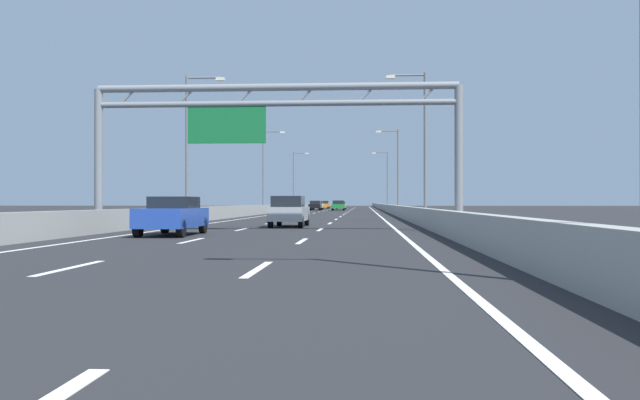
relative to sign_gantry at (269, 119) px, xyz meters
The scene contains 53 objects.
ground_plane 71.53m from the sign_gantry, 89.77° to the left, with size 260.00×260.00×0.00m, color #262628.
lane_dash_left_1 16.90m from the sign_gantry, 95.38° to the right, with size 0.16×3.00×0.01m, color white.
lane_dash_left_2 8.74m from the sign_gantry, 102.03° to the right, with size 0.16×3.00×0.01m, color white.
lane_dash_left_3 5.39m from the sign_gantry, 129.09° to the left, with size 0.16×3.00×0.01m, color white.
lane_dash_left_4 11.99m from the sign_gantry, 97.96° to the left, with size 0.16×3.00×0.01m, color white.
lane_dash_left_5 20.50m from the sign_gantry, 94.37° to the left, with size 0.16×3.00×0.01m, color white.
lane_dash_left_6 29.31m from the sign_gantry, 93.01° to the left, with size 0.16×3.00×0.01m, color white.
lane_dash_left_7 38.21m from the sign_gantry, 92.30° to the left, with size 0.16×3.00×0.01m, color white.
lane_dash_left_8 47.14m from the sign_gantry, 91.86° to the left, with size 0.16×3.00×0.01m, color white.
lane_dash_left_9 56.10m from the sign_gantry, 91.56° to the left, with size 0.16×3.00×0.01m, color white.
lane_dash_left_10 65.07m from the sign_gantry, 91.34° to the left, with size 0.16×3.00×0.01m, color white.
lane_dash_left_11 74.04m from the sign_gantry, 91.18° to the left, with size 0.16×3.00×0.01m, color white.
lane_dash_left_12 83.02m from the sign_gantry, 91.05° to the left, with size 0.16×3.00×0.01m, color white.
lane_dash_left_13 92.01m from the sign_gantry, 90.95° to the left, with size 0.16×3.00×0.01m, color white.
lane_dash_left_14 101.00m from the sign_gantry, 90.86° to the left, with size 0.16×3.00×0.01m, color white.
lane_dash_left_15 109.99m from the sign_gantry, 90.79° to the left, with size 0.16×3.00×0.01m, color white.
lane_dash_left_16 118.98m from the sign_gantry, 90.73° to the left, with size 0.16×3.00×0.01m, color white.
lane_dash_left_17 127.97m from the sign_gantry, 90.68° to the left, with size 0.16×3.00×0.01m, color white.
lane_dash_right_1 16.96m from the sign_gantry, 82.65° to the right, with size 0.16×3.00×0.01m, color white.
lane_dash_right_2 8.86m from the sign_gantry, 73.73° to the right, with size 0.16×3.00×0.01m, color white.
lane_dash_right_3 5.58m from the sign_gantry, 41.94° to the left, with size 0.16×3.00×0.01m, color white.
lane_dash_right_4 12.07m from the sign_gantry, 79.16° to the left, with size 0.16×3.00×0.01m, color white.
lane_dash_right_5 20.55m from the sign_gantry, 84.02° to the left, with size 0.16×3.00×0.01m, color white.
lane_dash_right_6 29.34m from the sign_gantry, 85.88° to the left, with size 0.16×3.00×0.01m, color white.
lane_dash_right_7 38.23m from the sign_gantry, 86.85° to the left, with size 0.16×3.00×0.01m, color white.
lane_dash_right_8 47.16m from the sign_gantry, 87.46° to the left, with size 0.16×3.00×0.01m, color white.
lane_dash_right_9 56.12m from the sign_gantry, 87.87° to the left, with size 0.16×3.00×0.01m, color white.
lane_dash_right_10 65.08m from the sign_gantry, 88.16° to the left, with size 0.16×3.00×0.01m, color white.
lane_dash_right_11 74.06m from the sign_gantry, 88.39° to the left, with size 0.16×3.00×0.01m, color white.
lane_dash_right_12 83.04m from the sign_gantry, 88.56° to the left, with size 0.16×3.00×0.01m, color white.
lane_dash_right_13 92.02m from the sign_gantry, 88.70° to the left, with size 0.16×3.00×0.01m, color white.
lane_dash_right_14 101.01m from the sign_gantry, 88.82° to the left, with size 0.16×3.00×0.01m, color white.
lane_dash_right_15 110.00m from the sign_gantry, 88.92° to the left, with size 0.16×3.00×0.01m, color white.
lane_dash_right_16 118.99m from the sign_gantry, 89.00° to the left, with size 0.16×3.00×0.01m, color white.
lane_dash_right_17 127.98m from the sign_gantry, 89.07° to the left, with size 0.16×3.00×0.01m, color white.
edge_line_left 59.77m from the sign_gantry, 94.78° to the left, with size 0.16×176.00×0.01m, color white.
edge_line_right 59.82m from the sign_gantry, 84.68° to the left, with size 0.16×176.00×0.01m, color white.
barrier_left 81.75m from the sign_gantry, 94.65° to the left, with size 0.45×220.00×0.95m.
barrier_right 81.80m from the sign_gantry, 84.96° to the left, with size 0.45×220.00×0.95m.
sign_gantry is the anchor object (origin of this frame).
streetlamp_left_mid 16.02m from the sign_gantry, 116.66° to the left, with size 2.58×0.28×9.50m.
streetlamp_right_mid 16.28m from the sign_gantry, 61.57° to the left, with size 2.58×0.28×9.50m.
streetlamp_left_far 48.16m from the sign_gantry, 98.58° to the left, with size 2.58×0.28×9.50m.
streetlamp_right_far 48.25m from the sign_gantry, 80.76° to the left, with size 2.58×0.28×9.50m.
streetlamp_left_distant 81.25m from the sign_gantry, 95.07° to the left, with size 2.58×0.28×9.50m.
streetlamp_right_distant 81.30m from the sign_gantry, 84.53° to the left, with size 2.58×0.28×9.50m.
black_car 73.21m from the sign_gantry, 92.58° to the left, with size 1.78×4.33×1.47m.
green_car 71.90m from the sign_gantry, 89.77° to the left, with size 1.89×4.31×1.50m.
silver_car 6.67m from the sign_gantry, 86.96° to the left, with size 1.70×4.51×1.56m.
orange_car 101.18m from the sign_gantry, 92.02° to the left, with size 1.87×4.62×1.50m.
blue_car 6.28m from the sign_gantry, 131.69° to the right, with size 1.78×4.34×1.47m.
yellow_car 87.49m from the sign_gantry, 89.91° to the left, with size 1.73×4.18×1.38m.
white_car 81.72m from the sign_gantry, 92.44° to the left, with size 1.73×4.19×1.43m.
Camera 1 is at (3.77, 0.12, 1.26)m, focal length 37.54 mm.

